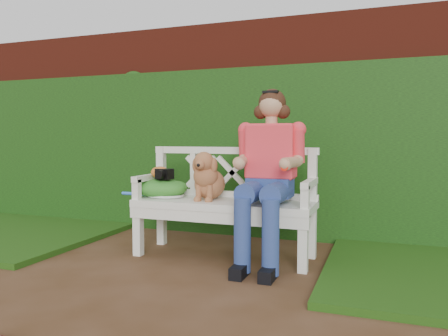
% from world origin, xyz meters
% --- Properties ---
extents(ground, '(60.00, 60.00, 0.00)m').
position_xyz_m(ground, '(0.00, 0.00, 0.00)').
color(ground, '#3F2612').
extents(brick_wall, '(10.00, 0.30, 2.20)m').
position_xyz_m(brick_wall, '(0.00, 1.90, 1.10)').
color(brick_wall, '#5E1B10').
rests_on(brick_wall, ground).
extents(ivy_hedge, '(10.00, 0.18, 1.70)m').
position_xyz_m(ivy_hedge, '(0.00, 1.68, 0.85)').
color(ivy_hedge, '#1F5C12').
rests_on(ivy_hedge, ground).
extents(garden_bench, '(1.63, 0.73, 0.48)m').
position_xyz_m(garden_bench, '(0.25, 0.81, 0.24)').
color(garden_bench, white).
rests_on(garden_bench, ground).
extents(seated_woman, '(0.72, 0.87, 1.36)m').
position_xyz_m(seated_woman, '(0.65, 0.79, 0.68)').
color(seated_woman, '#FF3940').
rests_on(seated_woman, ground).
extents(dog, '(0.32, 0.41, 0.41)m').
position_xyz_m(dog, '(0.12, 0.80, 0.69)').
color(dog, '#905E2C').
rests_on(dog, garden_bench).
extents(tennis_racket, '(0.68, 0.42, 0.03)m').
position_xyz_m(tennis_racket, '(-0.33, 0.81, 0.50)').
color(tennis_racket, white).
rests_on(tennis_racket, garden_bench).
extents(green_bag, '(0.51, 0.42, 0.16)m').
position_xyz_m(green_bag, '(-0.35, 0.82, 0.56)').
color(green_bag, '#38832D').
rests_on(green_bag, garden_bench).
extents(camera_item, '(0.15, 0.12, 0.09)m').
position_xyz_m(camera_item, '(-0.29, 0.78, 0.69)').
color(camera_item, black).
rests_on(camera_item, green_bag).
extents(baseball_glove, '(0.20, 0.16, 0.11)m').
position_xyz_m(baseball_glove, '(-0.36, 0.82, 0.70)').
color(baseball_glove, '#C36728').
rests_on(baseball_glove, green_bag).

